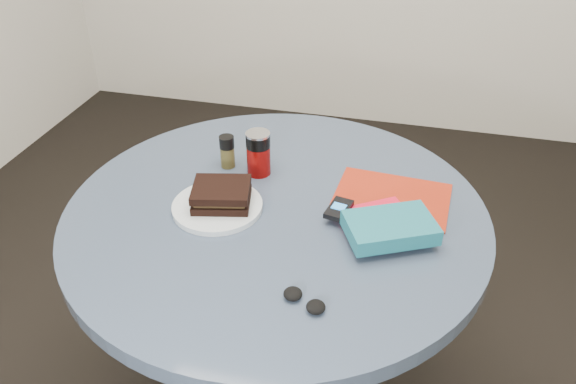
% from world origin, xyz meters
% --- Properties ---
extents(table, '(1.00, 1.00, 0.75)m').
position_xyz_m(table, '(0.00, 0.00, 0.59)').
color(table, black).
rests_on(table, ground).
extents(plate, '(0.28, 0.28, 0.01)m').
position_xyz_m(plate, '(-0.13, -0.04, 0.76)').
color(plate, silver).
rests_on(plate, table).
extents(sandwich, '(0.15, 0.14, 0.05)m').
position_xyz_m(sandwich, '(-0.12, -0.03, 0.79)').
color(sandwich, black).
rests_on(sandwich, plate).
extents(soda_can, '(0.08, 0.08, 0.12)m').
position_xyz_m(soda_can, '(-0.08, 0.14, 0.81)').
color(soda_can, '#710705').
rests_on(soda_can, table).
extents(pepper_grinder, '(0.05, 0.05, 0.09)m').
position_xyz_m(pepper_grinder, '(-0.17, 0.15, 0.80)').
color(pepper_grinder, '#48421F').
rests_on(pepper_grinder, table).
extents(magazine, '(0.29, 0.22, 0.00)m').
position_xyz_m(magazine, '(0.26, 0.10, 0.75)').
color(magazine, maroon).
rests_on(magazine, table).
extents(red_book, '(0.19, 0.18, 0.01)m').
position_xyz_m(red_book, '(0.23, 0.00, 0.76)').
color(red_book, red).
rests_on(red_book, magazine).
extents(novel, '(0.22, 0.19, 0.04)m').
position_xyz_m(novel, '(0.27, -0.06, 0.79)').
color(novel, '#175E6D').
rests_on(novel, red_book).
extents(mp3_player, '(0.06, 0.09, 0.01)m').
position_xyz_m(mp3_player, '(0.15, -0.00, 0.77)').
color(mp3_player, black).
rests_on(mp3_player, red_book).
extents(headphones, '(0.10, 0.07, 0.02)m').
position_xyz_m(headphones, '(0.13, -0.29, 0.76)').
color(headphones, black).
rests_on(headphones, table).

